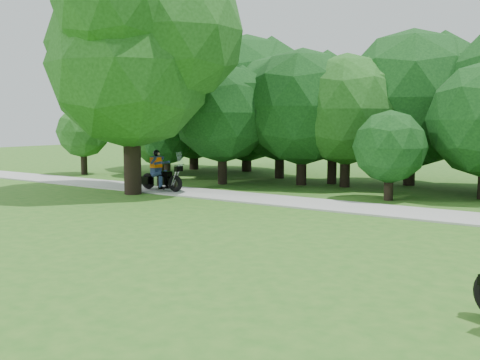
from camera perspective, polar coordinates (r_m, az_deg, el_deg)
The scene contains 5 objects.
ground at distance 10.32m, azimuth 4.96°, elevation -9.99°, with size 100.00×100.00×0.00m, color #2A641C.
walkway at distance 17.60m, azimuth 17.59°, elevation -3.35°, with size 60.00×2.20×0.06m, color #A9A9A4.
tree_line at distance 24.08m, azimuth 20.57°, elevation 7.69°, with size 40.21×12.90×7.76m.
big_tree_west at distance 21.98m, azimuth -11.07°, elevation 13.68°, with size 8.64×6.56×9.96m.
touring_motorcycle at distance 22.16m, azimuth -8.65°, elevation 0.47°, with size 2.18×0.62×1.67m.
Camera 1 is at (4.73, -8.71, 2.90)m, focal length 40.00 mm.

